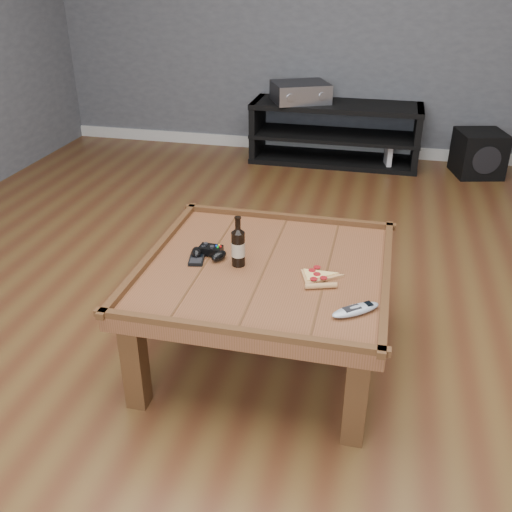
% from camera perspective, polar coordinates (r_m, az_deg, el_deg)
% --- Properties ---
extents(ground, '(6.00, 6.00, 0.00)m').
position_cam_1_polar(ground, '(2.59, 0.91, -9.77)').
color(ground, '#4F2A16').
rests_on(ground, ground).
extents(baseboard, '(5.00, 0.02, 0.10)m').
position_cam_1_polar(baseboard, '(5.24, 8.03, 10.66)').
color(baseboard, silver).
rests_on(baseboard, ground).
extents(coffee_table, '(1.03, 1.03, 0.48)m').
position_cam_1_polar(coffee_table, '(2.37, 0.98, -2.28)').
color(coffee_table, brown).
rests_on(coffee_table, ground).
extents(media_console, '(1.40, 0.45, 0.50)m').
position_cam_1_polar(media_console, '(4.96, 7.88, 12.02)').
color(media_console, black).
rests_on(media_console, ground).
extents(beer_bottle, '(0.06, 0.06, 0.22)m').
position_cam_1_polar(beer_bottle, '(2.31, -1.79, 1.01)').
color(beer_bottle, black).
rests_on(beer_bottle, coffee_table).
extents(game_controller, '(0.17, 0.12, 0.05)m').
position_cam_1_polar(game_controller, '(2.41, -4.73, 0.39)').
color(game_controller, black).
rests_on(game_controller, coffee_table).
extents(pizza_slice, '(0.20, 0.25, 0.02)m').
position_cam_1_polar(pizza_slice, '(2.26, 6.16, -2.15)').
color(pizza_slice, tan).
rests_on(pizza_slice, coffee_table).
extents(smartphone, '(0.08, 0.12, 0.01)m').
position_cam_1_polar(smartphone, '(2.40, -5.95, -0.27)').
color(smartphone, black).
rests_on(smartphone, coffee_table).
extents(remote_control, '(0.19, 0.17, 0.03)m').
position_cam_1_polar(remote_control, '(2.07, 9.94, -5.31)').
color(remote_control, '#9FA6AD').
rests_on(remote_control, coffee_table).
extents(av_receiver, '(0.55, 0.52, 0.15)m').
position_cam_1_polar(av_receiver, '(4.91, 4.46, 16.03)').
color(av_receiver, black).
rests_on(av_receiver, media_console).
extents(subwoofer, '(0.42, 0.42, 0.35)m').
position_cam_1_polar(subwoofer, '(4.96, 21.38, 9.53)').
color(subwoofer, black).
rests_on(subwoofer, ground).
extents(game_console, '(0.12, 0.17, 0.20)m').
position_cam_1_polar(game_console, '(4.90, 13.04, 9.45)').
color(game_console, slate).
rests_on(game_console, ground).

